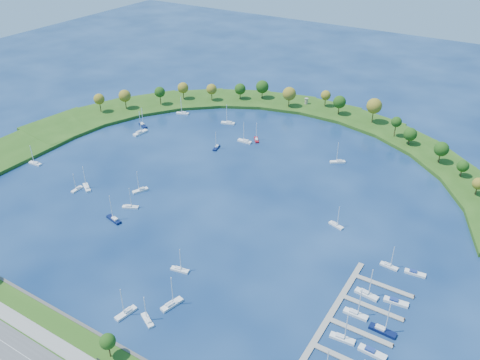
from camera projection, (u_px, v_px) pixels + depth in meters
The scene contains 33 objects.
ground at pixel (226, 188), 247.08m from camera, with size 700.00×700.00×0.00m, color #081E46.
south_shoreline at pixel (18, 359), 156.82m from camera, with size 420.00×43.10×11.60m.
breakwater at pixel (206, 131), 302.94m from camera, with size 286.74×247.64×2.00m.
breakwater_trees at pixel (285, 104), 315.17m from camera, with size 236.94×94.24×16.16m.
harbor_tower at pixel (306, 101), 336.82m from camera, with size 2.60×2.60×4.17m.
dock_system at pixel (341, 340), 164.09m from camera, with size 24.28×82.00×1.60m.
moored_boat_0 at pixel (183, 113), 327.29m from camera, with size 8.63×4.97×12.24m.
moored_boat_1 at pixel (216, 147), 284.40m from camera, with size 3.64×7.67×10.87m.
moored_boat_2 at pixel (77, 189), 245.36m from camera, with size 2.15×6.71×9.75m.
moored_boat_3 at pixel (140, 132), 301.27m from camera, with size 3.94×10.19×14.59m.
moored_boat_4 at pixel (256, 139), 293.23m from camera, with size 6.23×7.38×11.17m.
moored_boat_5 at pixel (172, 304), 177.48m from camera, with size 4.59×9.20×13.02m.
moored_boat_6 at pixel (147, 320), 171.12m from camera, with size 7.60×5.27×10.98m.
moored_boat_7 at pixel (130, 206), 231.67m from camera, with size 7.73×5.44×11.20m.
moored_boat_8 at pixel (87, 187), 246.54m from camera, with size 8.45×6.35×12.39m.
moored_boat_10 at pixel (228, 123), 313.86m from camera, with size 9.24×5.01×13.09m.
moored_boat_11 at pixel (245, 141), 291.33m from camera, with size 8.84×2.67×12.91m.
moored_boat_12 at pixel (126, 312), 173.94m from camera, with size 3.85×8.70×12.37m.
moored_boat_13 at pixel (35, 163), 268.09m from camera, with size 7.96×2.84×11.47m.
moored_boat_14 at pixel (338, 161), 269.68m from camera, with size 8.18×6.70×12.27m.
moored_boat_15 at pixel (114, 219), 222.92m from camera, with size 9.19×4.40×13.02m.
moored_boat_16 at pixel (140, 190), 244.37m from camera, with size 5.42×8.18×11.75m.
moored_boat_17 at pixel (143, 125), 310.80m from camera, with size 8.91×6.02×12.82m.
moored_boat_18 at pixel (180, 269), 193.68m from camera, with size 7.78×3.51×11.04m.
moored_boat_19 at pixel (336, 225), 219.22m from camera, with size 7.52×4.08×10.65m.
docked_boat_4 at pixel (342, 338), 164.17m from camera, with size 8.67×3.06×12.51m.
docked_boat_5 at pixel (372, 352), 159.33m from camera, with size 9.42×3.03×1.90m.
docked_boat_6 at pixel (356, 313), 173.52m from camera, with size 8.76×2.47×12.88m.
docked_boat_7 at pixel (382, 330), 167.02m from camera, with size 9.44×2.96×13.75m.
docked_boat_8 at pixel (366, 294), 181.95m from camera, with size 9.16×3.46×13.14m.
docked_boat_9 at pixel (396, 302), 178.78m from camera, with size 9.10×3.40×1.81m.
docked_boat_10 at pixel (389, 265), 195.58m from camera, with size 7.36×2.65×10.60m.
docked_boat_11 at pixel (415, 273), 192.09m from camera, with size 8.30×3.01×1.66m.
Camera 1 is at (115.57, -174.96, 130.96)m, focal length 36.61 mm.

